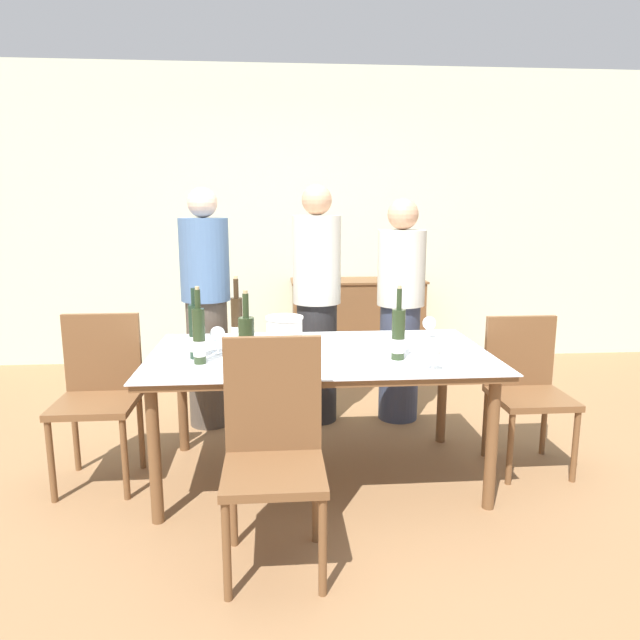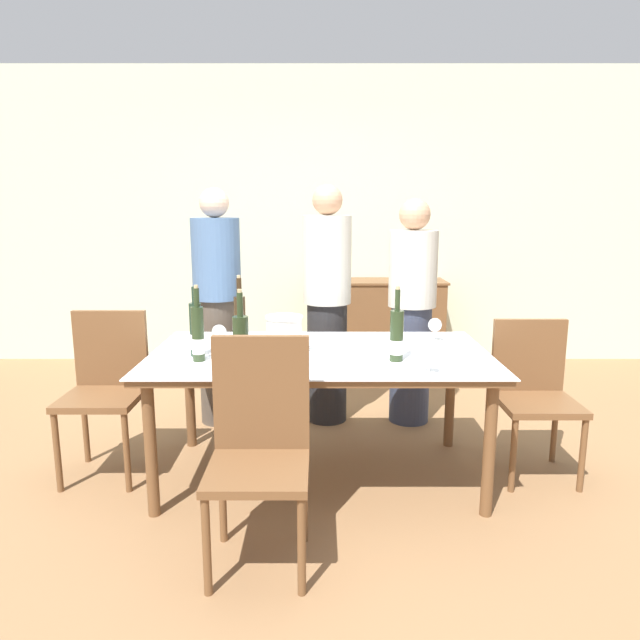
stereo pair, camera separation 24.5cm
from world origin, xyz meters
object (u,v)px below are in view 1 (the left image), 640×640
wine_glass_0 (434,351)px  person_host (206,310)px  wine_bottle_1 (195,333)px  wine_bottle_0 (237,323)px  sideboard_cabinet (357,323)px  chair_left_end (99,386)px  ice_bucket (285,334)px  wine_glass_3 (279,350)px  wine_bottle_2 (199,337)px  chair_near_front (274,440)px  wine_glass_2 (217,335)px  chair_right_end (525,382)px  wine_bottle_4 (398,335)px  wine_glass_1 (429,324)px  wine_bottle_3 (247,346)px  person_guest_left (317,306)px  person_guest_right (400,312)px  dining_table (320,363)px

wine_glass_0 → person_host: size_ratio=0.09×
wine_bottle_1 → wine_bottle_0: bearing=50.1°
sideboard_cabinet → chair_left_end: size_ratio=1.37×
ice_bucket → wine_glass_3: bearing=-96.8°
wine_bottle_2 → chair_near_front: bearing=-56.9°
wine_bottle_0 → chair_near_front: wine_bottle_0 is taller
wine_bottle_2 → wine_glass_2: wine_bottle_2 is taller
wine_glass_2 → chair_right_end: 1.80m
wine_glass_0 → wine_bottle_4: bearing=118.4°
wine_glass_0 → wine_glass_1: wine_glass_0 is taller
wine_bottle_3 → person_guest_left: person_guest_left is taller
wine_bottle_1 → chair_right_end: (1.87, 0.16, -0.36)m
wine_glass_0 → wine_glass_2: bearing=157.9°
wine_glass_2 → chair_right_end: bearing=1.8°
chair_near_front → person_guest_right: size_ratio=0.62×
wine_glass_1 → wine_glass_2: 1.26m
person_guest_left → wine_bottle_4: bearing=-72.1°
dining_table → wine_bottle_0: (-0.46, 0.17, 0.20)m
wine_bottle_2 → wine_glass_3: size_ratio=2.72×
wine_bottle_1 → wine_glass_3: 0.50m
wine_glass_1 → wine_glass_3: wine_glass_3 is taller
wine_bottle_3 → person_host: (-0.33, 1.24, -0.04)m
wine_glass_3 → chair_right_end: 1.53m
wine_glass_1 → wine_glass_3: 1.08m
chair_near_front → chair_right_end: (1.47, 0.82, -0.04)m
person_guest_right → wine_glass_3: bearing=-126.1°
wine_bottle_4 → wine_glass_2: 0.97m
wine_bottle_4 → wine_bottle_1: bearing=174.4°
chair_near_front → chair_left_end: bearing=139.2°
chair_right_end → person_host: bearing=157.9°
ice_bucket → chair_near_front: bearing=-95.1°
chair_left_end → person_guest_left: size_ratio=0.56×
sideboard_cabinet → person_guest_left: 1.57m
sideboard_cabinet → wine_glass_1: 2.09m
person_guest_right → chair_near_front: bearing=-119.0°
wine_bottle_3 → wine_bottle_4: (0.77, 0.20, -0.00)m
chair_right_end → wine_bottle_3: bearing=-164.1°
wine_bottle_4 → person_guest_left: (-0.34, 1.06, -0.02)m
wine_glass_1 → chair_left_end: bearing=-174.5°
wine_bottle_1 → person_guest_left: (0.71, 0.96, -0.03)m
wine_glass_1 → chair_right_end: chair_right_end is taller
ice_bucket → wine_glass_0: ice_bucket is taller
chair_left_end → wine_glass_2: bearing=-4.9°
dining_table → chair_left_end: (-1.22, 0.09, -0.13)m
wine_bottle_2 → person_host: size_ratio=0.24×
sideboard_cabinet → wine_bottle_4: bearing=-93.5°
wine_bottle_2 → person_guest_left: (0.68, 1.06, -0.03)m
dining_table → wine_bottle_2: 0.68m
person_guest_left → wine_bottle_1: bearing=-126.4°
sideboard_cabinet → wine_glass_2: wine_glass_2 is taller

